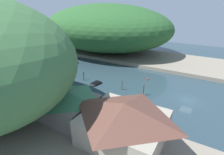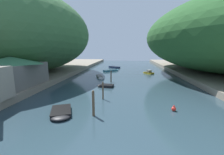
% 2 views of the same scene
% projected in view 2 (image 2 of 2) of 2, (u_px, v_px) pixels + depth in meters
% --- Properties ---
extents(water_surface, '(130.00, 130.00, 0.00)m').
position_uv_depth(water_surface, '(124.00, 80.00, 36.61)').
color(water_surface, '#283D47').
rests_on(water_surface, ground).
extents(left_bank, '(22.00, 120.00, 1.12)m').
position_uv_depth(left_bank, '(26.00, 76.00, 39.06)').
color(left_bank, gray).
rests_on(left_bank, ground).
extents(hillside_left, '(32.10, 44.95, 21.16)m').
position_uv_depth(hillside_left, '(28.00, 33.00, 41.27)').
color(hillside_left, '#3D6B3D').
rests_on(hillside_left, left_bank).
extents(hillside_right, '(40.76, 57.07, 19.35)m').
position_uv_depth(hillside_right, '(224.00, 37.00, 40.52)').
color(hillside_right, '#285628').
rests_on(hillside_right, right_bank).
extents(boathouse_shed, '(8.63, 10.41, 5.06)m').
position_uv_depth(boathouse_shed, '(11.00, 71.00, 25.71)').
color(boathouse_shed, slate).
rests_on(boathouse_shed, left_bank).
extents(boat_far_right_bank, '(5.74, 5.89, 0.60)m').
position_uv_depth(boat_far_right_bank, '(113.00, 67.00, 61.17)').
color(boat_far_right_bank, navy).
rests_on(boat_far_right_bank, water_surface).
extents(boat_small_dinghy, '(3.05, 5.39, 0.57)m').
position_uv_depth(boat_small_dinghy, '(99.00, 76.00, 40.19)').
color(boat_small_dinghy, white).
rests_on(boat_small_dinghy, water_surface).
extents(boat_open_rowboat, '(3.45, 3.88, 1.16)m').
position_uv_depth(boat_open_rowboat, '(148.00, 72.00, 46.14)').
color(boat_open_rowboat, gold).
rests_on(boat_open_rowboat, water_surface).
extents(boat_red_skiff, '(3.49, 4.59, 0.48)m').
position_uv_depth(boat_red_skiff, '(61.00, 113.00, 16.97)').
color(boat_red_skiff, black).
rests_on(boat_red_skiff, water_surface).
extents(boat_mid_channel, '(5.61, 5.49, 0.55)m').
position_uv_depth(boat_mid_channel, '(112.00, 70.00, 51.37)').
color(boat_mid_channel, teal).
rests_on(boat_mid_channel, water_surface).
extents(boat_near_quay, '(3.44, 2.28, 0.47)m').
position_uv_depth(boat_near_quay, '(105.00, 86.00, 29.87)').
color(boat_near_quay, black).
rests_on(boat_near_quay, water_surface).
extents(mooring_post_nearest, '(0.29, 0.29, 2.96)m').
position_uv_depth(mooring_post_nearest, '(93.00, 103.00, 16.54)').
color(mooring_post_nearest, brown).
rests_on(mooring_post_nearest, water_surface).
extents(mooring_post_second, '(0.23, 0.23, 2.69)m').
position_uv_depth(mooring_post_second, '(103.00, 91.00, 22.15)').
color(mooring_post_second, brown).
rests_on(mooring_post_second, water_surface).
extents(mooring_post_fourth, '(0.27, 0.27, 2.60)m').
position_uv_depth(mooring_post_fourth, '(111.00, 76.00, 33.97)').
color(mooring_post_fourth, '#4C3D2D').
rests_on(mooring_post_fourth, water_surface).
extents(channel_buoy_near, '(0.54, 0.54, 0.82)m').
position_uv_depth(channel_buoy_near, '(174.00, 109.00, 18.06)').
color(channel_buoy_near, red).
rests_on(channel_buoy_near, water_surface).
extents(person_by_boathouse, '(0.27, 0.41, 1.69)m').
position_uv_depth(person_by_boathouse, '(5.00, 87.00, 21.43)').
color(person_by_boathouse, '#282D3D').
rests_on(person_by_boathouse, left_bank).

